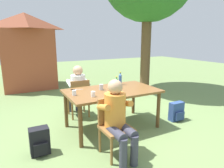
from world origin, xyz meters
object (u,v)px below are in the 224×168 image
(cup_terracotta, at_px, (114,87))
(cup_steel, at_px, (101,87))
(chair_near_left, at_px, (114,123))
(cup_glass, at_px, (74,93))
(bottle_green, at_px, (117,82))
(brick_kiosk, at_px, (27,49))
(bottle_clear, at_px, (115,91))
(backpack_by_far_side, at_px, (177,112))
(dining_table, at_px, (112,94))
(table_knife, at_px, (76,89))
(person_in_plaid_shirt, at_px, (118,115))
(person_in_white_shirt, at_px, (77,88))
(cup_white, at_px, (93,94))
(bottle_blue, at_px, (120,79))
(chair_far_left, at_px, (79,96))
(backpack_by_near_side, at_px, (40,142))

(cup_terracotta, xyz_separation_m, cup_steel, (-0.22, 0.10, 0.01))
(chair_near_left, xyz_separation_m, cup_glass, (-0.36, 0.81, 0.33))
(bottle_green, xyz_separation_m, brick_kiosk, (-1.27, 4.23, 0.50))
(chair_near_left, relative_size, bottle_clear, 3.80)
(bottle_clear, xyz_separation_m, backpack_by_far_side, (1.57, 0.06, -0.68))
(dining_table, xyz_separation_m, cup_glass, (-0.76, -0.01, 0.13))
(table_knife, distance_m, backpack_by_far_side, 2.22)
(bottle_green, bearing_deg, person_in_plaid_shirt, -118.46)
(person_in_white_shirt, height_order, backpack_by_far_side, person_in_white_shirt)
(cup_white, distance_m, backpack_by_far_side, 2.01)
(bottle_blue, relative_size, cup_terracotta, 2.84)
(bottle_green, xyz_separation_m, cup_white, (-0.69, -0.41, -0.05))
(person_in_white_shirt, bearing_deg, brick_kiosk, 101.09)
(dining_table, height_order, bottle_clear, bottle_clear)
(cup_glass, relative_size, brick_kiosk, 0.03)
(person_in_white_shirt, bearing_deg, cup_white, -94.90)
(chair_far_left, height_order, cup_terracotta, cup_terracotta)
(cup_terracotta, height_order, brick_kiosk, brick_kiosk)
(chair_far_left, bearing_deg, bottle_blue, -32.12)
(person_in_plaid_shirt, distance_m, backpack_by_near_side, 1.28)
(cup_white, distance_m, cup_terracotta, 0.60)
(dining_table, height_order, cup_white, cup_white)
(person_in_white_shirt, distance_m, bottle_blue, 1.01)
(cup_terracotta, bearing_deg, bottle_clear, -115.12)
(chair_far_left, xyz_separation_m, table_knife, (-0.21, -0.47, 0.29))
(dining_table, relative_size, brick_kiosk, 0.68)
(cup_terracotta, bearing_deg, person_in_plaid_shirt, -115.20)
(person_in_plaid_shirt, height_order, backpack_by_far_side, person_in_plaid_shirt)
(bottle_blue, bearing_deg, backpack_by_far_side, -33.82)
(chair_far_left, relative_size, table_knife, 3.72)
(person_in_white_shirt, bearing_deg, chair_near_left, -90.05)
(chair_far_left, bearing_deg, backpack_by_far_side, -33.10)
(chair_far_left, distance_m, bottle_green, 0.97)
(chair_near_left, distance_m, bottle_green, 1.21)
(person_in_white_shirt, xyz_separation_m, bottle_clear, (0.24, -1.35, 0.22))
(chair_far_left, xyz_separation_m, person_in_plaid_shirt, (0.00, -1.75, 0.17))
(bottle_green, bearing_deg, cup_glass, -169.72)
(person_in_plaid_shirt, relative_size, cup_white, 12.54)
(cup_terracotta, relative_size, table_knife, 0.43)
(cup_white, distance_m, table_knife, 0.61)
(dining_table, bearing_deg, bottle_clear, -110.83)
(person_in_plaid_shirt, distance_m, cup_glass, 1.00)
(bottle_blue, relative_size, cup_steel, 2.51)
(person_in_white_shirt, xyz_separation_m, backpack_by_far_side, (1.81, -1.29, -0.46))
(bottle_blue, bearing_deg, person_in_plaid_shirt, -121.64)
(person_in_white_shirt, distance_m, bottle_green, 0.99)
(bottle_green, bearing_deg, cup_steel, -171.77)
(cup_terracotta, height_order, table_knife, cup_terracotta)
(table_knife, relative_size, brick_kiosk, 0.09)
(dining_table, xyz_separation_m, person_in_plaid_shirt, (-0.40, -0.93, -0.04))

